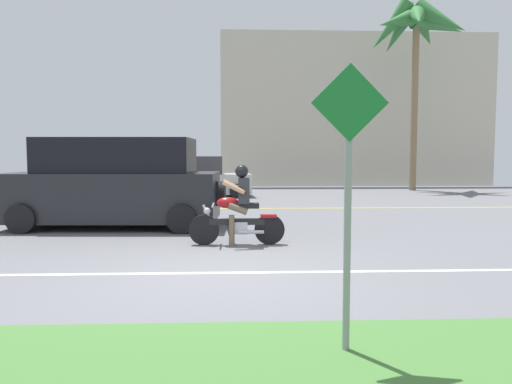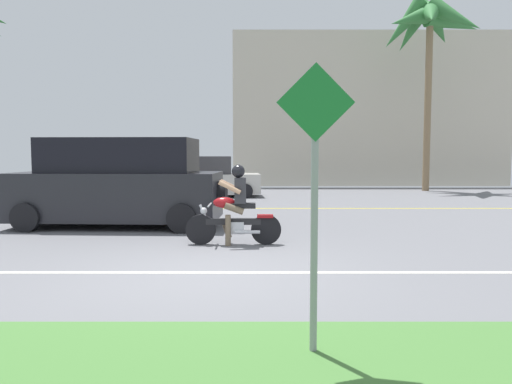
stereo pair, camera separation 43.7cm
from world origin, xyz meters
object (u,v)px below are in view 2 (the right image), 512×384
at_px(motorcyclist, 236,211).
at_px(street_sign, 317,181).
at_px(palm_tree_0, 431,26).
at_px(parked_car_0, 82,179).
at_px(parked_car_1, 206,178).
at_px(motorcyclist_distant, 96,189).
at_px(suv_nearby, 121,184).

distance_m(motorcyclist, street_sign, 5.19).
xyz_separation_m(palm_tree_0, street_sign, (-7.49, -18.70, -6.12)).
bearing_deg(parked_car_0, parked_car_1, 1.17).
xyz_separation_m(parked_car_1, street_sign, (2.56, -15.51, 0.71)).
relative_size(parked_car_0, motorcyclist_distant, 2.36).
bearing_deg(street_sign, motorcyclist, 99.89).
bearing_deg(street_sign, motorcyclist_distant, 115.99).
height_order(palm_tree_0, motorcyclist_distant, palm_tree_0).
xyz_separation_m(motorcyclist, suv_nearby, (-2.82, 2.38, 0.37)).
bearing_deg(palm_tree_0, parked_car_1, -162.38).
xyz_separation_m(motorcyclist, parked_car_0, (-6.66, 10.37, 0.08)).
xyz_separation_m(parked_car_0, parked_car_1, (4.98, 0.10, 0.04)).
relative_size(motorcyclist, street_sign, 0.75).
relative_size(motorcyclist, palm_tree_0, 0.20).
height_order(motorcyclist, parked_car_0, parked_car_0).
relative_size(motorcyclist, parked_car_0, 0.47).
relative_size(suv_nearby, parked_car_1, 1.14).
relative_size(motorcyclist, parked_car_1, 0.41).
height_order(motorcyclist, street_sign, street_sign).
bearing_deg(parked_car_0, palm_tree_0, 12.36).
height_order(parked_car_0, palm_tree_0, palm_tree_0).
xyz_separation_m(suv_nearby, parked_car_0, (-3.84, 7.98, -0.29)).
height_order(motorcyclist_distant, street_sign, street_sign).
bearing_deg(street_sign, parked_car_1, 99.36).
bearing_deg(suv_nearby, parked_car_0, 115.70).
xyz_separation_m(parked_car_1, palm_tree_0, (10.04, 3.19, 6.83)).
distance_m(motorcyclist, motorcyclist_distant, 8.42).
xyz_separation_m(palm_tree_0, motorcyclist_distant, (-13.28, -6.83, -7.02)).
height_order(palm_tree_0, street_sign, palm_tree_0).
bearing_deg(street_sign, parked_car_0, 116.07).
bearing_deg(parked_car_1, parked_car_0, -178.83).
xyz_separation_m(parked_car_0, palm_tree_0, (15.02, 3.29, 6.88)).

